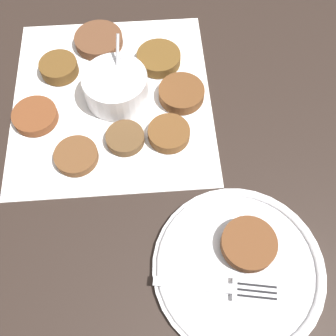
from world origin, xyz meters
TOP-DOWN VIEW (x-y plane):
  - ground_plane at (0.00, 0.00)m, footprint 4.00×4.00m
  - napkin at (0.03, -0.00)m, footprint 0.41×0.39m
  - sauce_bowl at (0.03, -0.01)m, footprint 0.11×0.10m
  - fritter_0 at (-0.09, 0.03)m, footprint 0.07×0.07m
  - fritter_1 at (-0.04, -0.10)m, footprint 0.07×0.07m
  - fritter_2 at (0.07, 0.10)m, footprint 0.06×0.06m
  - fritter_3 at (-0.03, 0.11)m, footprint 0.07×0.07m
  - fritter_4 at (0.11, -0.07)m, footprint 0.08×0.08m
  - fritter_5 at (0.04, -0.12)m, footprint 0.08×0.08m
  - fritter_6 at (-0.05, -0.04)m, footprint 0.06×0.06m
  - fritter_7 at (0.15, 0.04)m, footprint 0.09×0.09m
  - serving_plate at (-0.24, -0.22)m, footprint 0.23×0.23m
  - fritter_on_plate at (-0.21, -0.23)m, footprint 0.07×0.07m
  - fork at (-0.27, -0.21)m, footprint 0.03×0.16m

SIDE VIEW (x-z plane):
  - ground_plane at x=0.00m, z-range 0.00..0.00m
  - napkin at x=0.03m, z-range 0.00..0.00m
  - serving_plate at x=-0.24m, z-range 0.00..0.02m
  - fritter_0 at x=-0.09m, z-range 0.00..0.02m
  - fritter_6 at x=-0.05m, z-range 0.00..0.02m
  - fritter_3 at x=-0.03m, z-range 0.00..0.02m
  - fritter_7 at x=0.15m, z-range 0.00..0.02m
  - fritter_1 at x=-0.04m, z-range 0.00..0.02m
  - fritter_5 at x=0.04m, z-range 0.00..0.02m
  - fritter_4 at x=0.11m, z-range 0.00..0.02m
  - fritter_2 at x=0.07m, z-range 0.00..0.03m
  - fork at x=-0.27m, z-range 0.02..0.02m
  - fritter_on_plate at x=-0.21m, z-range 0.02..0.03m
  - sauce_bowl at x=0.03m, z-range -0.02..0.07m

